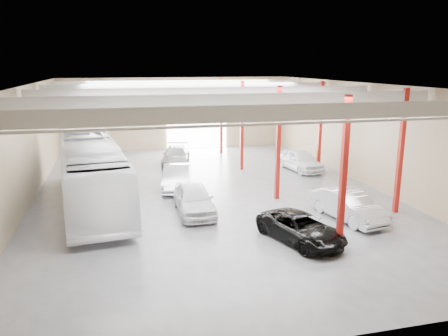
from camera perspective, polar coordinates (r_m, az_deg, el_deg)
name	(u,v)px	position (r m, az deg, el deg)	size (l,w,h in m)	color
depot_shell	(211,117)	(27.97, -1.73, 6.71)	(22.12, 32.12, 7.06)	#4F4F55
coach_bus	(92,174)	(26.83, -16.86, -0.72)	(3.28, 14.01, 3.90)	white
black_sedan	(301,228)	(21.18, 10.01, -7.74)	(2.22, 4.80, 1.34)	black
car_row_a	(194,199)	(24.68, -3.94, -4.06)	(1.99, 4.94, 1.68)	silver
car_row_b	(176,177)	(29.60, -6.23, -1.23)	(1.69, 4.84, 1.59)	#AEADB2
car_row_c	(176,156)	(36.75, -6.29, 1.60)	(2.15, 5.29, 1.54)	slate
car_right_near	(348,205)	(24.60, 15.94, -4.71)	(1.70, 4.87, 1.61)	silver
car_right_far	(300,160)	(35.12, 9.89, 1.03)	(1.95, 4.85, 1.65)	white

